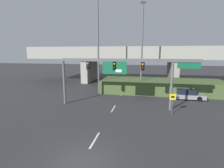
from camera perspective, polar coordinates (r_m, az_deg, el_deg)
The scene contains 9 objects.
ground_plane at distance 11.21m, azimuth -9.69°, elevation -23.59°, with size 160.00×160.00×0.00m, color #2D2D30.
lane_markings at distance 23.22m, azimuth 2.13°, elevation -5.25°, with size 0.14×38.79×0.01m.
signal_gantry at distance 19.44m, azimuth 3.63°, elevation 5.20°, with size 15.38×0.44×5.54m.
speed_limit_sign at distance 18.80m, azimuth 19.16°, elevation -5.13°, with size 0.60×0.11×2.15m.
highway_light_pole_near at distance 26.85m, azimuth 9.76°, elevation 11.94°, with size 0.70×0.36×13.37m.
highway_light_pole_far at distance 26.91m, azimuth -4.60°, elevation 16.61°, with size 0.70×0.36×17.62m.
overpass_bridge at distance 36.58m, azimuth 5.74°, elevation 8.66°, with size 40.76×9.32×7.29m.
grass_embankment at distance 28.49m, azimuth 15.79°, elevation -0.67°, with size 18.52×6.11×1.98m.
parked_sedan_near_right at distance 25.65m, azimuth 23.15°, elevation -3.11°, with size 4.54×2.03×1.39m.
Camera 1 is at (3.46, -8.66, 6.23)m, focal length 28.00 mm.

